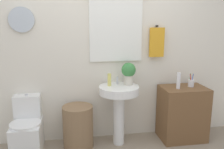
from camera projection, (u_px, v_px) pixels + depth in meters
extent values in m
cube|color=silver|center=(102.00, 47.00, 3.32)|extent=(4.40, 0.10, 2.60)
cube|color=white|center=(116.00, 29.00, 3.23)|extent=(0.71, 0.03, 0.87)
cylinder|color=silver|center=(22.00, 20.00, 3.00)|extent=(0.31, 0.03, 0.31)
cylinder|color=black|center=(157.00, 26.00, 3.30)|extent=(0.02, 0.06, 0.02)
cube|color=gold|center=(157.00, 42.00, 3.33)|extent=(0.20, 0.05, 0.40)
cube|color=white|center=(28.00, 137.00, 3.10)|extent=(0.36, 0.50, 0.39)
cylinder|color=white|center=(25.00, 124.00, 3.00)|extent=(0.38, 0.38, 0.03)
cube|color=white|center=(28.00, 107.00, 3.19)|extent=(0.34, 0.18, 0.32)
cylinder|color=silver|center=(27.00, 94.00, 3.15)|extent=(0.04, 0.04, 0.02)
cylinder|color=#846647|center=(78.00, 127.00, 3.19)|extent=(0.40, 0.40, 0.57)
cylinder|color=white|center=(119.00, 119.00, 3.26)|extent=(0.15, 0.15, 0.71)
cylinder|color=white|center=(119.00, 90.00, 3.17)|extent=(0.53, 0.53, 0.10)
cylinder|color=silver|center=(117.00, 80.00, 3.27)|extent=(0.03, 0.03, 0.10)
cube|color=brown|center=(182.00, 113.00, 3.41)|extent=(0.62, 0.44, 0.76)
cylinder|color=#DBD166|center=(109.00, 80.00, 3.17)|extent=(0.05, 0.05, 0.16)
cylinder|color=beige|center=(128.00, 80.00, 3.23)|extent=(0.12, 0.12, 0.13)
sphere|color=#3D8442|center=(129.00, 70.00, 3.20)|extent=(0.19, 0.19, 0.19)
cylinder|color=white|center=(178.00, 81.00, 3.25)|extent=(0.05, 0.05, 0.22)
cylinder|color=silver|center=(191.00, 83.00, 3.35)|extent=(0.08, 0.08, 0.10)
cylinder|color=blue|center=(192.00, 80.00, 3.35)|extent=(0.01, 0.03, 0.18)
cylinder|color=green|center=(190.00, 80.00, 3.35)|extent=(0.03, 0.03, 0.18)
cylinder|color=red|center=(191.00, 80.00, 3.33)|extent=(0.03, 0.03, 0.18)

